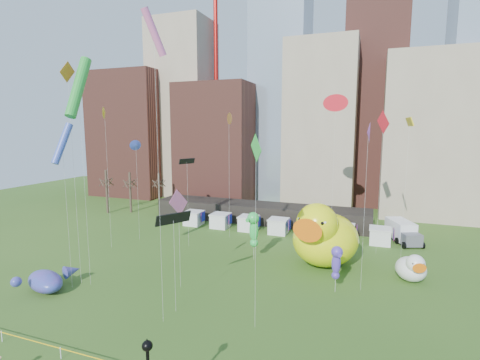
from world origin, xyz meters
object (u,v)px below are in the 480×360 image
at_px(whale_inflatable, 47,280).
at_px(box_truck, 402,231).
at_px(seahorse_purple, 336,260).
at_px(small_duck, 412,268).
at_px(seahorse_green, 254,227).
at_px(big_duck, 324,236).

height_order(whale_inflatable, box_truck, box_truck).
distance_m(seahorse_purple, box_truck, 22.10).
distance_m(small_duck, whale_inflatable, 38.57).
xyz_separation_m(small_duck, seahorse_green, (-18.14, 0.21, 2.81)).
relative_size(big_duck, whale_inflatable, 1.75).
bearing_deg(small_duck, seahorse_green, 164.41).
bearing_deg(big_duck, seahorse_green, -158.72).
xyz_separation_m(small_duck, whale_inflatable, (-35.37, -15.37, -0.47)).
relative_size(big_duck, box_truck, 1.55).
bearing_deg(seahorse_green, whale_inflatable, -114.80).
xyz_separation_m(seahorse_purple, whale_inflatable, (-27.87, -9.75, -2.39)).
bearing_deg(whale_inflatable, box_truck, 62.06).
bearing_deg(big_duck, seahorse_purple, -58.14).
relative_size(big_duck, seahorse_green, 1.85).
bearing_deg(box_truck, whale_inflatable, -161.17).
height_order(small_duck, whale_inflatable, small_duck).
bearing_deg(box_truck, seahorse_green, -162.57).
height_order(big_duck, small_duck, big_duck).
distance_m(small_duck, box_truck, 15.07).
bearing_deg(seahorse_purple, whale_inflatable, 177.67).
bearing_deg(seahorse_purple, big_duck, 85.63).
bearing_deg(whale_inflatable, seahorse_green, 63.48).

